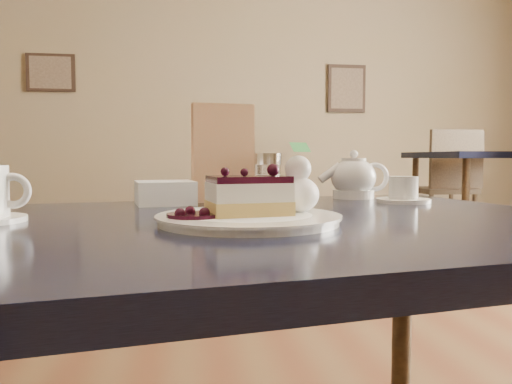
{
  "coord_description": "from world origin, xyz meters",
  "views": [
    {
      "loc": [
        -0.15,
        -0.71,
        0.8
      ],
      "look_at": [
        -0.06,
        -0.08,
        0.75
      ],
      "focal_mm": 35.0,
      "sensor_mm": 36.0,
      "label": 1
    }
  ],
  "objects": [
    {
      "name": "main_table",
      "position": [
        -0.06,
        0.04,
        0.63
      ],
      "size": [
        1.22,
        0.91,
        0.7
      ],
      "rotation": [
        0.0,
        0.0,
        0.15
      ],
      "color": "black",
      "rests_on": "ground"
    },
    {
      "name": "dessert_plate",
      "position": [
        -0.06,
        -0.01,
        0.71
      ],
      "size": [
        0.26,
        0.26,
        0.01
      ],
      "primitive_type": "cylinder",
      "color": "white",
      "rests_on": "main_table"
    },
    {
      "name": "cheesecake_slice",
      "position": [
        -0.06,
        -0.01,
        0.74
      ],
      "size": [
        0.12,
        0.1,
        0.06
      ],
      "rotation": [
        0.0,
        0.0,
        0.15
      ],
      "color": "tan",
      "rests_on": "dessert_plate"
    },
    {
      "name": "whipped_cream",
      "position": [
        0.02,
        0.01,
        0.74
      ],
      "size": [
        0.06,
        0.06,
        0.06
      ],
      "color": "white",
      "rests_on": "dessert_plate"
    },
    {
      "name": "berry_sauce",
      "position": [
        -0.14,
        -0.02,
        0.72
      ],
      "size": [
        0.07,
        0.07,
        0.01
      ],
      "primitive_type": "cylinder",
      "color": "black",
      "rests_on": "dessert_plate"
    },
    {
      "name": "tea_set",
      "position": [
        0.26,
        0.36,
        0.74
      ],
      "size": [
        0.22,
        0.22,
        0.1
      ],
      "color": "white",
      "rests_on": "main_table"
    },
    {
      "name": "menu_card",
      "position": [
        -0.06,
        0.35,
        0.81
      ],
      "size": [
        0.13,
        0.05,
        0.21
      ],
      "primitive_type": "cube",
      "rotation": [
        0.0,
        0.0,
        0.15
      ],
      "color": "beige",
      "rests_on": "main_table"
    },
    {
      "name": "sugar_shaker",
      "position": [
        0.03,
        0.31,
        0.76
      ],
      "size": [
        0.06,
        0.06,
        0.1
      ],
      "color": "white",
      "rests_on": "main_table"
    },
    {
      "name": "napkin_stack",
      "position": [
        -0.18,
        0.31,
        0.73
      ],
      "size": [
        0.13,
        0.13,
        0.05
      ],
      "primitive_type": "cube",
      "rotation": [
        0.0,
        0.0,
        0.15
      ],
      "color": "white",
      "rests_on": "main_table"
    },
    {
      "name": "bg_table_far_right",
      "position": [
        2.18,
        2.68,
        0.08
      ],
      "size": [
        1.13,
        2.03,
        1.35
      ],
      "rotation": [
        0.0,
        0.0,
        -0.02
      ],
      "color": "black",
      "rests_on": "ground"
    }
  ]
}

